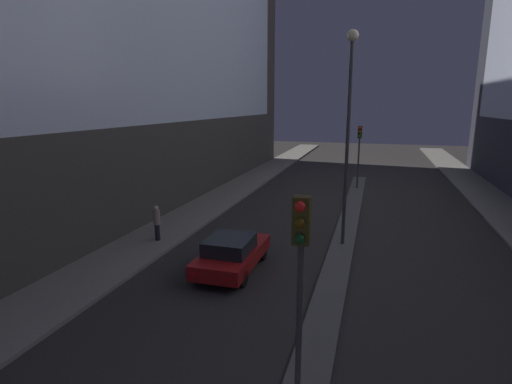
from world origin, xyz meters
The scene contains 6 objects.
median_strip centered at (0.00, 17.08, 0.06)m, with size 1.06×32.16×0.12m.
traffic_light_near centered at (0.00, 4.06, 3.58)m, with size 0.32×0.42×4.72m.
traffic_light_mid centered at (0.00, 28.09, 3.58)m, with size 0.32×0.42×4.72m.
street_lamp centered at (0.00, 15.15, 6.26)m, with size 0.50×0.50×9.38m.
car_left_lane centered at (-3.96, 11.04, 0.73)m, with size 1.94×4.32×1.43m.
pedestrian_on_left_sidewalk centered at (-8.43, 13.03, 1.04)m, with size 0.32×0.32×1.69m.
Camera 1 is at (1.22, -2.85, 6.47)m, focal length 28.00 mm.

